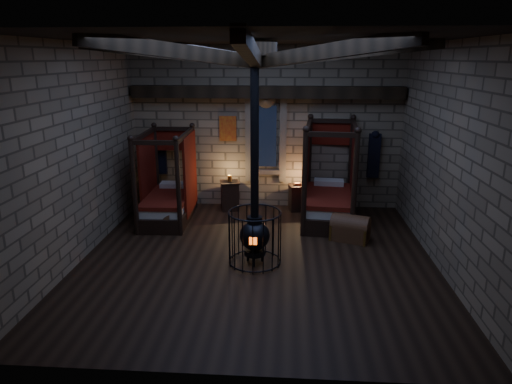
# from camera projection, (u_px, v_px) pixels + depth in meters

# --- Properties ---
(room) EXTENTS (7.02, 7.02, 4.29)m
(room) POSITION_uv_depth(u_px,v_px,m) (258.00, 66.00, 8.18)
(room) COLOR black
(room) RESTS_ON ground
(bed_left) EXTENTS (1.16, 2.12, 2.18)m
(bed_left) POSITION_uv_depth(u_px,v_px,m) (169.00, 198.00, 11.29)
(bed_left) COLOR black
(bed_left) RESTS_ON ground
(bed_right) EXTENTS (1.40, 2.38, 2.38)m
(bed_right) POSITION_uv_depth(u_px,v_px,m) (328.00, 197.00, 11.23)
(bed_right) COLOR black
(bed_right) RESTS_ON ground
(trunk_left) EXTENTS (0.86, 0.68, 0.55)m
(trunk_left) POSITION_uv_depth(u_px,v_px,m) (160.00, 220.00, 10.66)
(trunk_left) COLOR #58331C
(trunk_left) RESTS_ON ground
(trunk_right) EXTENTS (0.94, 0.77, 0.60)m
(trunk_right) POSITION_uv_depth(u_px,v_px,m) (350.00, 229.00, 10.06)
(trunk_right) COLOR #58331C
(trunk_right) RESTS_ON ground
(nightstand_left) EXTENTS (0.58, 0.56, 0.94)m
(nightstand_left) POSITION_uv_depth(u_px,v_px,m) (230.00, 195.00, 12.02)
(nightstand_left) COLOR black
(nightstand_left) RESTS_ON ground
(nightstand_right) EXTENTS (0.51, 0.50, 0.75)m
(nightstand_right) POSITION_uv_depth(u_px,v_px,m) (297.00, 198.00, 11.98)
(nightstand_right) COLOR black
(nightstand_right) RESTS_ON ground
(stove) EXTENTS (1.04, 1.04, 4.05)m
(stove) POSITION_uv_depth(u_px,v_px,m) (255.00, 233.00, 8.83)
(stove) COLOR black
(stove) RESTS_ON ground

